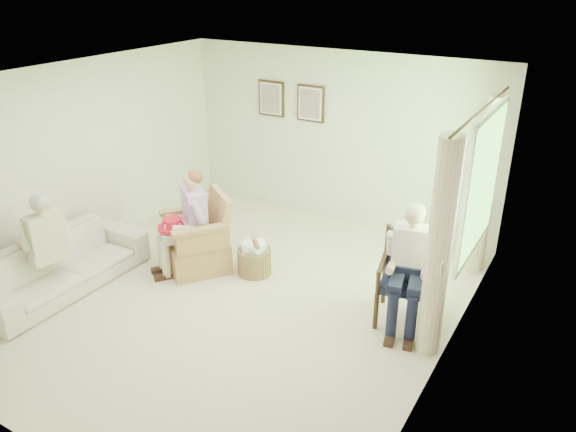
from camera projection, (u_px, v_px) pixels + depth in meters
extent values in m
plane|color=beige|center=(235.00, 296.00, 6.83)|extent=(5.50, 5.50, 0.00)
cube|color=silver|center=(337.00, 138.00, 8.46)|extent=(5.00, 0.04, 2.60)
cube|color=silver|center=(11.00, 318.00, 4.13)|extent=(5.00, 0.04, 2.60)
cube|color=silver|center=(77.00, 161.00, 7.46)|extent=(0.04, 5.50, 2.60)
cube|color=silver|center=(452.00, 249.00, 5.14)|extent=(0.04, 5.50, 2.60)
cube|color=white|center=(225.00, 80.00, 5.77)|extent=(5.00, 5.50, 0.02)
cube|color=#2D6B23|center=(483.00, 183.00, 5.99)|extent=(0.02, 1.40, 1.50)
cube|color=white|center=(493.00, 111.00, 5.68)|extent=(0.04, 1.52, 0.06)
cube|color=white|center=(472.00, 248.00, 6.32)|extent=(0.04, 1.52, 0.06)
cylinder|color=#382114|center=(484.00, 108.00, 5.71)|extent=(0.03, 2.50, 0.03)
cylinder|color=beige|center=(439.00, 250.00, 5.45)|extent=(0.34, 0.34, 2.30)
cylinder|color=beige|center=(485.00, 187.00, 6.99)|extent=(0.34, 0.34, 2.30)
cube|color=#382114|center=(271.00, 98.00, 8.77)|extent=(0.45, 0.03, 0.55)
cube|color=silver|center=(271.00, 99.00, 8.76)|extent=(0.39, 0.01, 0.49)
cube|color=tan|center=(270.00, 99.00, 8.75)|extent=(0.33, 0.01, 0.43)
cube|color=#382114|center=(311.00, 104.00, 8.45)|extent=(0.45, 0.03, 0.55)
cube|color=silver|center=(310.00, 104.00, 8.43)|extent=(0.39, 0.01, 0.49)
cube|color=tan|center=(310.00, 104.00, 8.43)|extent=(0.33, 0.01, 0.43)
cube|color=tan|center=(197.00, 254.00, 7.41)|extent=(0.76, 0.74, 0.40)
cube|color=beige|center=(195.00, 238.00, 7.29)|extent=(0.59, 0.57, 0.09)
cube|color=tan|center=(210.00, 210.00, 7.44)|extent=(0.70, 0.21, 0.59)
cube|color=tan|center=(175.00, 224.00, 7.43)|extent=(0.09, 0.68, 0.28)
cube|color=tan|center=(217.00, 236.00, 7.11)|extent=(0.09, 0.68, 0.28)
cylinder|color=black|center=(372.00, 307.00, 6.22)|extent=(0.06, 0.06, 0.43)
cylinder|color=black|center=(424.00, 323.00, 5.95)|extent=(0.06, 0.06, 0.43)
cylinder|color=black|center=(390.00, 285.00, 6.65)|extent=(0.06, 0.06, 0.43)
cylinder|color=black|center=(439.00, 298.00, 6.38)|extent=(0.06, 0.06, 0.43)
cube|color=#1B223C|center=(408.00, 282.00, 6.19)|extent=(0.57, 0.55, 0.10)
cube|color=#1B223C|center=(418.00, 251.00, 6.29)|extent=(0.53, 0.07, 0.49)
imported|color=silver|center=(61.00, 265.00, 6.89)|extent=(2.17, 0.85, 0.63)
cube|color=beige|center=(194.00, 227.00, 7.23)|extent=(0.40, 0.26, 0.16)
cube|color=#C99CDC|center=(193.00, 206.00, 7.13)|extent=(0.39, 0.24, 0.46)
sphere|color=#DDAD8E|center=(191.00, 179.00, 6.97)|extent=(0.21, 0.21, 0.21)
ellipsoid|color=brown|center=(192.00, 177.00, 6.98)|extent=(0.22, 0.22, 0.18)
cube|color=beige|center=(177.00, 235.00, 7.12)|extent=(0.14, 0.44, 0.13)
cube|color=beige|center=(189.00, 239.00, 7.03)|extent=(0.14, 0.44, 0.13)
cylinder|color=beige|center=(168.00, 260.00, 7.07)|extent=(0.12, 0.12, 0.50)
cylinder|color=beige|center=(180.00, 264.00, 6.98)|extent=(0.12, 0.12, 0.50)
cube|color=#171932|center=(410.00, 270.00, 6.13)|extent=(0.40, 0.26, 0.16)
cube|color=white|center=(412.00, 246.00, 6.03)|extent=(0.39, 0.24, 0.46)
sphere|color=#DDAD8E|center=(415.00, 215.00, 5.87)|extent=(0.21, 0.21, 0.21)
ellipsoid|color=#B7B2AD|center=(416.00, 212.00, 5.88)|extent=(0.22, 0.22, 0.18)
cube|color=#171932|center=(393.00, 280.00, 6.02)|extent=(0.14, 0.44, 0.13)
cube|color=#171932|center=(411.00, 285.00, 5.93)|extent=(0.14, 0.44, 0.13)
cylinder|color=#171932|center=(384.00, 312.00, 5.98)|extent=(0.12, 0.12, 0.54)
cylinder|color=#171932|center=(402.00, 317.00, 5.89)|extent=(0.12, 0.12, 0.54)
cube|color=beige|center=(50.00, 252.00, 6.70)|extent=(0.42, 0.26, 0.16)
cube|color=beige|center=(47.00, 231.00, 6.60)|extent=(0.41, 0.24, 0.46)
sphere|color=#DDAD8E|center=(40.00, 202.00, 6.44)|extent=(0.21, 0.21, 0.21)
ellipsoid|color=#B7B2AD|center=(42.00, 199.00, 6.45)|extent=(0.22, 0.22, 0.18)
cube|color=beige|center=(29.00, 262.00, 6.59)|extent=(0.14, 0.44, 0.13)
cube|color=beige|center=(40.00, 266.00, 6.50)|extent=(0.14, 0.44, 0.13)
cylinder|color=beige|center=(18.00, 287.00, 6.53)|extent=(0.12, 0.12, 0.45)
cylinder|color=beige|center=(29.00, 292.00, 6.44)|extent=(0.12, 0.12, 0.45)
cylinder|color=red|center=(173.00, 227.00, 7.09)|extent=(0.37, 0.37, 0.04)
cylinder|color=red|center=(172.00, 223.00, 7.07)|extent=(0.24, 0.24, 0.12)
cube|color=white|center=(180.00, 225.00, 7.01)|extent=(0.04, 0.01, 0.05)
cube|color=white|center=(179.00, 220.00, 7.17)|extent=(0.01, 0.04, 0.05)
cube|color=white|center=(165.00, 221.00, 7.13)|extent=(0.04, 0.01, 0.05)
cube|color=white|center=(165.00, 227.00, 6.97)|extent=(0.01, 0.04, 0.05)
cylinder|color=tan|center=(254.00, 261.00, 7.28)|extent=(0.52, 0.52, 0.34)
ellipsoid|color=white|center=(254.00, 246.00, 7.19)|extent=(0.39, 0.39, 0.24)
cylinder|color=#A57F56|center=(258.00, 249.00, 7.10)|extent=(0.17, 0.31, 0.51)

